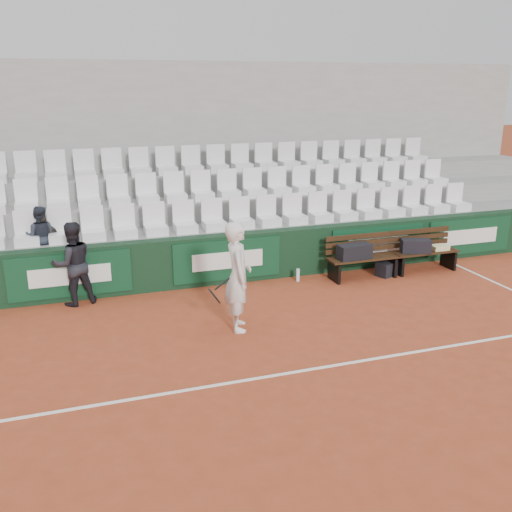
{
  "coord_description": "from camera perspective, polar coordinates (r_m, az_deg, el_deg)",
  "views": [
    {
      "loc": [
        -3.12,
        -6.64,
        3.89
      ],
      "look_at": [
        -0.08,
        2.4,
        1.0
      ],
      "focal_mm": 40.0,
      "sensor_mm": 36.0,
      "label": 1
    }
  ],
  "objects": [
    {
      "name": "bench_right",
      "position": [
        12.83,
        16.36,
        -0.45
      ],
      "size": [
        1.5,
        0.56,
        0.45
      ],
      "primitive_type": "cube",
      "color": "black",
      "rests_on": "ground"
    },
    {
      "name": "water_bottle_near",
      "position": [
        11.72,
        4.21,
        -1.9
      ],
      "size": [
        0.07,
        0.07,
        0.26
      ],
      "primitive_type": "cylinder",
      "color": "silver",
      "rests_on": "ground"
    },
    {
      "name": "seat_row_back",
      "position": [
        13.47,
        -5.12,
        9.64
      ],
      "size": [
        11.9,
        0.44,
        0.63
      ],
      "primitive_type": "cube",
      "color": "silver",
      "rests_on": "grandstand_tier_back"
    },
    {
      "name": "water_bottle_far",
      "position": [
        12.37,
        13.03,
        -1.34
      ],
      "size": [
        0.07,
        0.07,
        0.24
      ],
      "primitive_type": "cylinder",
      "color": "#B0C1C7",
      "rests_on": "ground"
    },
    {
      "name": "seat_row_mid",
      "position": [
        12.62,
        -4.03,
        7.12
      ],
      "size": [
        11.9,
        0.44,
        0.63
      ],
      "primitive_type": "cube",
      "color": "white",
      "rests_on": "grandstand_tier_mid"
    },
    {
      "name": "ball_kid",
      "position": [
        10.8,
        -17.83,
        -0.75
      ],
      "size": [
        0.88,
        0.76,
        1.55
      ],
      "primitive_type": "imported",
      "rotation": [
        0.0,
        0.0,
        3.4
      ],
      "color": "black",
      "rests_on": "ground"
    },
    {
      "name": "sports_bag_right",
      "position": [
        12.55,
        15.68,
        0.98
      ],
      "size": [
        0.67,
        0.46,
        0.28
      ],
      "primitive_type": "cube",
      "rotation": [
        0.0,
        0.0,
        -0.33
      ],
      "color": "black",
      "rests_on": "bench_right"
    },
    {
      "name": "grandstand_rear_wall",
      "position": [
        14.24,
        -5.89,
        9.95
      ],
      "size": [
        18.0,
        0.3,
        4.4
      ],
      "primitive_type": "cube",
      "color": "gray",
      "rests_on": "ground"
    },
    {
      "name": "tennis_player",
      "position": [
        9.21,
        -1.83,
        -2.05
      ],
      "size": [
        0.77,
        0.73,
        1.82
      ],
      "color": "silver",
      "rests_on": "ground"
    },
    {
      "name": "bench_left",
      "position": [
        12.07,
        10.6,
        -1.12
      ],
      "size": [
        1.5,
        0.56,
        0.45
      ],
      "primitive_type": "cube",
      "color": "#331E0F",
      "rests_on": "ground"
    },
    {
      "name": "ground",
      "position": [
        8.31,
        5.92,
        -11.17
      ],
      "size": [
        80.0,
        80.0,
        0.0
      ],
      "primitive_type": "plane",
      "color": "#A04124",
      "rests_on": "ground"
    },
    {
      "name": "towel",
      "position": [
        12.93,
        17.87,
        0.82
      ],
      "size": [
        0.37,
        0.27,
        0.1
      ],
      "primitive_type": "cube",
      "rotation": [
        0.0,
        0.0,
        -0.02
      ],
      "color": "beige",
      "rests_on": "bench_right"
    },
    {
      "name": "spectator_b",
      "position": [
        11.41,
        -20.58,
        3.71
      ],
      "size": [
        0.64,
        0.4,
        1.01
      ],
      "primitive_type": "imported",
      "rotation": [
        0.0,
        0.0,
        3.41
      ],
      "color": "#2F2B26",
      "rests_on": "grandstand_tier_front"
    },
    {
      "name": "grandstand_tier_back",
      "position": [
        13.85,
        -5.15,
        4.53
      ],
      "size": [
        18.0,
        0.95,
        1.9
      ],
      "primitive_type": "cube",
      "color": "gray",
      "rests_on": "ground"
    },
    {
      "name": "back_barrier",
      "position": [
        11.61,
        -1.81,
        -0.13
      ],
      "size": [
        18.0,
        0.34,
        1.0
      ],
      "color": "black",
      "rests_on": "ground"
    },
    {
      "name": "grandstand_tier_front",
      "position": [
        12.17,
        -2.98,
        0.66
      ],
      "size": [
        18.0,
        0.95,
        1.0
      ],
      "primitive_type": "cube",
      "color": "gray",
      "rests_on": "ground"
    },
    {
      "name": "spectator_c",
      "position": [
        11.39,
        -20.95,
        4.04
      ],
      "size": [
        0.65,
        0.56,
        1.16
      ],
      "primitive_type": "imported",
      "rotation": [
        0.0,
        0.0,
        2.9
      ],
      "color": "#212732",
      "rests_on": "grandstand_tier_front"
    },
    {
      "name": "court_baseline",
      "position": [
        8.31,
        5.92,
        -11.15
      ],
      "size": [
        18.0,
        0.06,
        0.01
      ],
      "primitive_type": "cube",
      "color": "white",
      "rests_on": "ground"
    },
    {
      "name": "sports_bag_ground",
      "position": [
        12.36,
        13.02,
        -1.23
      ],
      "size": [
        0.56,
        0.45,
        0.29
      ],
      "primitive_type": "cube",
      "rotation": [
        0.0,
        0.0,
        0.37
      ],
      "color": "black",
      "rests_on": "ground"
    },
    {
      "name": "sports_bag_left",
      "position": [
        11.82,
        9.8,
        0.44
      ],
      "size": [
        0.73,
        0.36,
        0.3
      ],
      "primitive_type": "cube",
      "rotation": [
        0.0,
        0.0,
        0.08
      ],
      "color": "black",
      "rests_on": "bench_left"
    },
    {
      "name": "grandstand_tier_mid",
      "position": [
        13.0,
        -4.14,
        2.72
      ],
      "size": [
        18.0,
        0.95,
        1.45
      ],
      "primitive_type": "cube",
      "color": "gray",
      "rests_on": "ground"
    },
    {
      "name": "seat_row_front",
      "position": [
        11.81,
        -2.81,
        4.24
      ],
      "size": [
        11.9,
        0.44,
        0.63
      ],
      "primitive_type": "cube",
      "color": "white",
      "rests_on": "grandstand_tier_front"
    }
  ]
}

